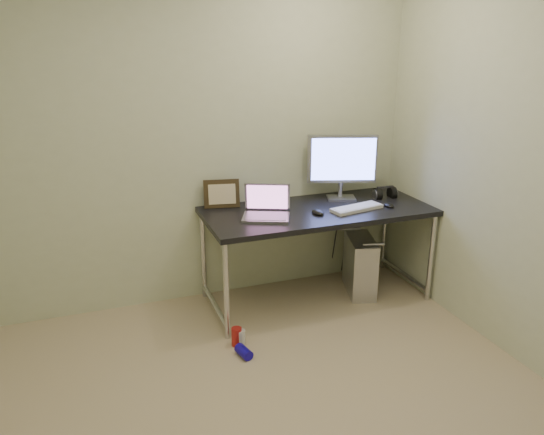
{
  "coord_description": "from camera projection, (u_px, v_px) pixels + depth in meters",
  "views": [
    {
      "loc": [
        -0.77,
        -2.1,
        1.97
      ],
      "look_at": [
        0.39,
        1.02,
        0.85
      ],
      "focal_mm": 35.0,
      "sensor_mm": 36.0,
      "label": 1
    }
  ],
  "objects": [
    {
      "name": "monitor",
      "position": [
        342.0,
        162.0,
        4.18
      ],
      "size": [
        0.53,
        0.23,
        0.52
      ],
      "rotation": [
        0.0,
        0.0,
        -0.33
      ],
      "color": "#A6A6AD",
      "rests_on": "desk"
    },
    {
      "name": "tower_computer",
      "position": [
        360.0,
        265.0,
        4.3
      ],
      "size": [
        0.31,
        0.48,
        0.49
      ],
      "rotation": [
        0.0,
        0.0,
        -0.29
      ],
      "color": "silver",
      "rests_on": "ground"
    },
    {
      "name": "can_red",
      "position": [
        237.0,
        337.0,
        3.58
      ],
      "size": [
        0.09,
        0.09,
        0.13
      ],
      "primitive_type": "cylinder",
      "rotation": [
        0.0,
        0.0,
        -0.41
      ],
      "color": "#AE1D19",
      "rests_on": "ground"
    },
    {
      "name": "wall_back",
      "position": [
        189.0,
        142.0,
        3.91
      ],
      "size": [
        3.5,
        0.02,
        2.5
      ],
      "primitive_type": "cube",
      "color": "beige",
      "rests_on": "ground"
    },
    {
      "name": "headphones",
      "position": [
        385.0,
        194.0,
        4.3
      ],
      "size": [
        0.18,
        0.11,
        0.12
      ],
      "rotation": [
        0.0,
        0.0,
        -0.08
      ],
      "color": "black",
      "rests_on": "desk"
    },
    {
      "name": "cable_a",
      "position": [
        336.0,
        233.0,
        4.54
      ],
      "size": [
        0.01,
        0.16,
        0.69
      ],
      "primitive_type": "cylinder",
      "rotation": [
        0.21,
        0.0,
        0.0
      ],
      "color": "black",
      "rests_on": "ground"
    },
    {
      "name": "mouse_right",
      "position": [
        389.0,
        204.0,
        4.07
      ],
      "size": [
        0.08,
        0.11,
        0.04
      ],
      "primitive_type": "ellipsoid",
      "rotation": [
        0.0,
        0.0,
        -0.07
      ],
      "color": "black",
      "rests_on": "desk"
    },
    {
      "name": "laptop",
      "position": [
        267.0,
        209.0,
        3.84
      ],
      "size": [
        0.41,
        0.38,
        0.23
      ],
      "rotation": [
        0.0,
        0.0,
        -0.42
      ],
      "color": "#A6A6AD",
      "rests_on": "desk"
    },
    {
      "name": "desk",
      "position": [
        317.0,
        218.0,
        4.05
      ],
      "size": [
        1.73,
        0.76,
        0.75
      ],
      "color": "black",
      "rests_on": "ground"
    },
    {
      "name": "picture_frame",
      "position": [
        222.0,
        194.0,
        4.03
      ],
      "size": [
        0.28,
        0.13,
        0.22
      ],
      "primitive_type": "cube",
      "rotation": [
        -0.21,
        0.0,
        -0.19
      ],
      "color": "black",
      "rests_on": "desk"
    },
    {
      "name": "cable_b",
      "position": [
        346.0,
        234.0,
        4.56
      ],
      "size": [
        0.02,
        0.11,
        0.71
      ],
      "primitive_type": "cylinder",
      "rotation": [
        0.14,
        0.0,
        0.09
      ],
      "color": "black",
      "rests_on": "ground"
    },
    {
      "name": "keyboard",
      "position": [
        357.0,
        208.0,
        4.0
      ],
      "size": [
        0.43,
        0.21,
        0.03
      ],
      "primitive_type": "cube",
      "rotation": [
        0.0,
        0.0,
        0.19
      ],
      "color": "silver",
      "rests_on": "desk"
    },
    {
      "name": "webcam",
      "position": [
        263.0,
        192.0,
        4.13
      ],
      "size": [
        0.05,
        0.04,
        0.13
      ],
      "rotation": [
        0.0,
        0.0,
        -0.33
      ],
      "color": "silver",
      "rests_on": "desk"
    },
    {
      "name": "mouse_left",
      "position": [
        318.0,
        211.0,
        3.9
      ],
      "size": [
        0.09,
        0.13,
        0.04
      ],
      "primitive_type": "ellipsoid",
      "rotation": [
        0.0,
        0.0,
        0.13
      ],
      "color": "black",
      "rests_on": "desk"
    },
    {
      "name": "can_white",
      "position": [
        241.0,
        338.0,
        3.58
      ],
      "size": [
        0.08,
        0.08,
        0.11
      ],
      "primitive_type": "cylinder",
      "rotation": [
        0.0,
        0.0,
        -0.35
      ],
      "color": "silver",
      "rests_on": "ground"
    },
    {
      "name": "can_blue",
      "position": [
        244.0,
        352.0,
        3.46
      ],
      "size": [
        0.1,
        0.14,
        0.07
      ],
      "primitive_type": "cylinder",
      "rotation": [
        1.57,
        0.0,
        0.25
      ],
      "color": "#160AAC",
      "rests_on": "ground"
    }
  ]
}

